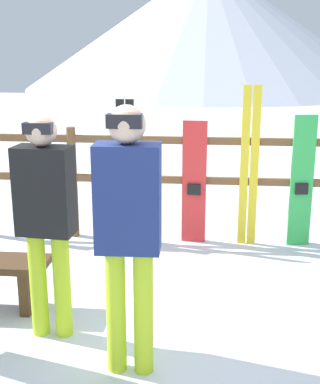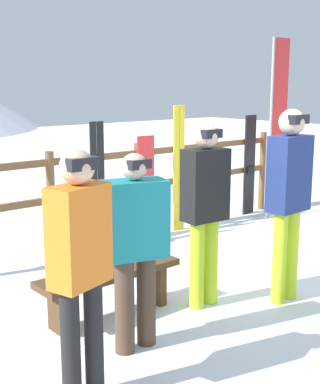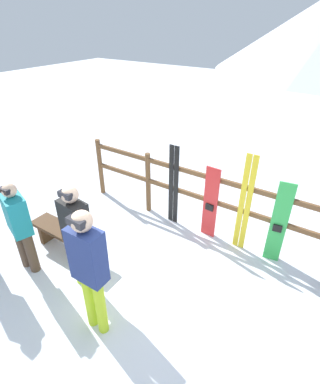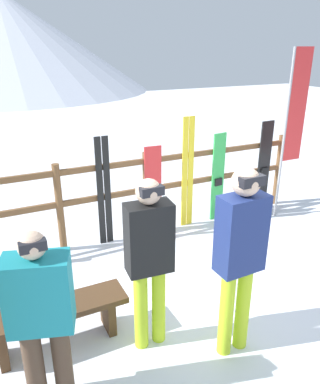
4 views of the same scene
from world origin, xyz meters
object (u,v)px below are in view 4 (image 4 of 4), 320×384
Objects in this scene: ski_pair_yellow at (188,173)px; snowboard_green at (218,178)px; rental_flag at (292,118)px; bench at (56,316)px; person_teal at (41,312)px; person_navy at (240,250)px; ski_pair_black at (104,192)px; person_black at (149,253)px; snowboard_red at (153,191)px; snowboard_black_stripe at (264,167)px.

snowboard_green is (0.57, -0.00, -0.16)m from ski_pair_yellow.
rental_flag is (1.66, -0.36, 0.78)m from ski_pair_yellow.
ski_pair_yellow is at bearing 35.81° from bench.
person_teal reaches higher than snowboard_green.
person_navy is at bearing -140.35° from rental_flag.
ski_pair_yellow reaches higher than ski_pair_black.
ski_pair_yellow reaches higher than bench.
person_black is at bearing 148.17° from person_navy.
snowboard_red is at bearing 82.17° from person_navy.
bench is 3.47m from snowboard_green.
snowboard_red is (1.99, 2.33, -0.19)m from person_teal.
ski_pair_yellow is at bearing 69.58° from person_navy.
bench is 0.79× the size of person_black.
snowboard_red is 0.51× the size of rental_flag.
person_teal is 0.91× the size of person_black.
ski_pair_black is 1.02× the size of snowboard_black_stripe.
person_teal is 3.48m from ski_pair_yellow.
snowboard_red is 0.88× the size of snowboard_black_stripe.
snowboard_green is (2.98, 1.73, 0.39)m from bench.
person_navy is at bearing -134.22° from snowboard_black_stripe.
bench is 0.86× the size of snowboard_black_stripe.
person_black reaches higher than snowboard_green.
snowboard_black_stripe is at bearing 29.66° from person_teal.
ski_pair_black reaches higher than bench.
snowboard_red is 1.16m from snowboard_green.
snowboard_black_stripe is at bearing -0.07° from ski_pair_black.
snowboard_black_stripe is (2.10, 0.00, 0.10)m from snowboard_red.
person_black reaches higher than bench.
person_teal reaches higher than bench.
snowboard_red is 0.62m from ski_pair_yellow.
ski_pair_yellow reaches higher than snowboard_red.
snowboard_red is (1.82, 1.73, 0.36)m from bench.
rental_flag is at bearing -18.15° from snowboard_green.
person_black reaches higher than person_teal.
rental_flag reaches higher than snowboard_black_stripe.
person_navy is at bearing -97.83° from snowboard_red.
person_navy is 1.07× the size of person_black.
ski_pair_black is at bearing 179.73° from snowboard_red.
ski_pair_yellow is at bearing 0.34° from snowboard_red.
rental_flag is at bearing -66.85° from snowboard_black_stripe.
bench is 0.87× the size of person_teal.
ski_pair_black is at bearing 62.09° from person_teal.
person_navy is 0.67× the size of rental_flag.
person_black is 2.13m from ski_pair_black.
ski_pair_black is 2.86m from snowboard_black_stripe.
person_navy reaches higher than ski_pair_black.
bench is at bearing -121.36° from ski_pair_black.
person_teal is at bearing -117.91° from ski_pair_black.
person_teal is at bearing -137.92° from ski_pair_yellow.
person_teal is at bearing 173.76° from person_navy.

